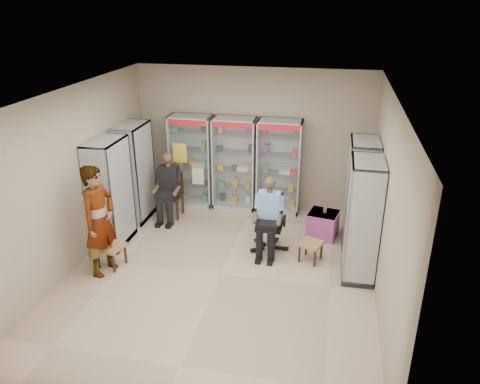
% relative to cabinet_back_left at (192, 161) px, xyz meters
% --- Properties ---
extents(floor, '(6.00, 6.00, 0.00)m').
position_rel_cabinet_back_left_xyz_m(floor, '(1.30, -2.73, -1.00)').
color(floor, tan).
rests_on(floor, ground).
extents(room_shell, '(5.02, 6.02, 3.01)m').
position_rel_cabinet_back_left_xyz_m(room_shell, '(1.30, -2.73, 0.97)').
color(room_shell, tan).
rests_on(room_shell, ground).
extents(cabinet_back_left, '(0.90, 0.50, 2.00)m').
position_rel_cabinet_back_left_xyz_m(cabinet_back_left, '(0.00, 0.00, 0.00)').
color(cabinet_back_left, '#A9ABB0').
rests_on(cabinet_back_left, floor).
extents(cabinet_back_mid, '(0.90, 0.50, 2.00)m').
position_rel_cabinet_back_left_xyz_m(cabinet_back_mid, '(0.95, 0.00, 0.00)').
color(cabinet_back_mid, '#ABAEB2').
rests_on(cabinet_back_mid, floor).
extents(cabinet_back_right, '(0.90, 0.50, 2.00)m').
position_rel_cabinet_back_left_xyz_m(cabinet_back_right, '(1.90, 0.00, 0.00)').
color(cabinet_back_right, silver).
rests_on(cabinet_back_right, floor).
extents(cabinet_right_far, '(0.90, 0.50, 2.00)m').
position_rel_cabinet_back_left_xyz_m(cabinet_right_far, '(3.53, -1.13, 0.00)').
color(cabinet_right_far, '#B1B3B9').
rests_on(cabinet_right_far, floor).
extents(cabinet_right_near, '(0.90, 0.50, 2.00)m').
position_rel_cabinet_back_left_xyz_m(cabinet_right_near, '(3.53, -2.23, 0.00)').
color(cabinet_right_near, '#B3B4BA').
rests_on(cabinet_right_near, floor).
extents(cabinet_left_far, '(0.90, 0.50, 2.00)m').
position_rel_cabinet_back_left_xyz_m(cabinet_left_far, '(-0.93, -0.93, 0.00)').
color(cabinet_left_far, silver).
rests_on(cabinet_left_far, floor).
extents(cabinet_left_near, '(0.90, 0.50, 2.00)m').
position_rel_cabinet_back_left_xyz_m(cabinet_left_near, '(-0.93, -2.03, 0.00)').
color(cabinet_left_near, silver).
rests_on(cabinet_left_near, floor).
extents(wooden_chair, '(0.42, 0.42, 0.94)m').
position_rel_cabinet_back_left_xyz_m(wooden_chair, '(-0.25, -0.73, -0.53)').
color(wooden_chair, black).
rests_on(wooden_chair, floor).
extents(seated_customer, '(0.44, 0.60, 1.34)m').
position_rel_cabinet_back_left_xyz_m(seated_customer, '(-0.25, -0.78, -0.33)').
color(seated_customer, black).
rests_on(seated_customer, floor).
extents(office_chair, '(0.59, 0.59, 1.06)m').
position_rel_cabinet_back_left_xyz_m(office_chair, '(1.96, -1.71, -0.47)').
color(office_chair, black).
rests_on(office_chair, floor).
extents(seated_shopkeeper, '(0.45, 0.62, 1.35)m').
position_rel_cabinet_back_left_xyz_m(seated_shopkeeper, '(1.96, -1.76, -0.32)').
color(seated_shopkeeper, '#75AFE8').
rests_on(seated_shopkeeper, floor).
extents(pink_trunk, '(0.62, 0.61, 0.51)m').
position_rel_cabinet_back_left_xyz_m(pink_trunk, '(2.90, -1.03, -0.75)').
color(pink_trunk, '#9E3F71').
rests_on(pink_trunk, floor).
extents(tea_glass, '(0.07, 0.07, 0.09)m').
position_rel_cabinet_back_left_xyz_m(tea_glass, '(2.93, -1.00, -0.44)').
color(tea_glass, '#611B08').
rests_on(tea_glass, pink_trunk).
extents(woven_stool_a, '(0.46, 0.46, 0.36)m').
position_rel_cabinet_back_left_xyz_m(woven_stool_a, '(2.73, -1.97, -0.82)').
color(woven_stool_a, olive).
rests_on(woven_stool_a, floor).
extents(woven_stool_b, '(0.48, 0.48, 0.40)m').
position_rel_cabinet_back_left_xyz_m(woven_stool_b, '(-0.60, -2.83, -0.80)').
color(woven_stool_b, '#AC7648').
rests_on(woven_stool_b, floor).
extents(standing_man, '(0.58, 0.77, 1.89)m').
position_rel_cabinet_back_left_xyz_m(standing_man, '(-0.65, -3.01, -0.05)').
color(standing_man, gray).
rests_on(standing_man, floor).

